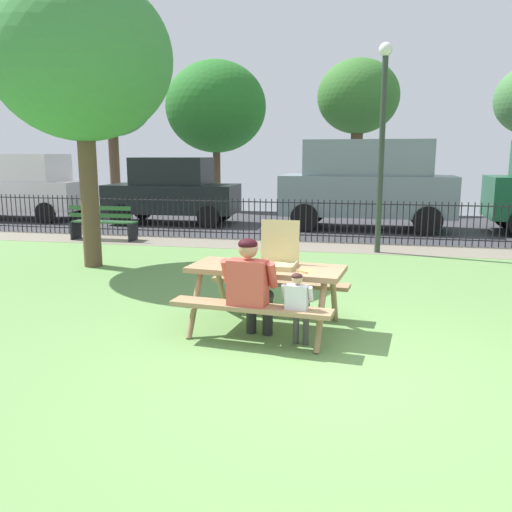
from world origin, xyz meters
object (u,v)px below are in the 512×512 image
Objects in this scene: child_at_table at (298,303)px; far_tree_left at (111,99)px; far_tree_midleft at (216,107)px; far_tree_center at (358,98)px; tree_midground_left at (81,59)px; picnic_table_foreground at (266,281)px; pizza_slice_on_table at (306,271)px; lamp_post_walkway at (382,128)px; parked_car_far_left at (15,185)px; parked_car_left at (173,190)px; park_bench_left at (103,223)px; adult_at_table at (251,285)px; parked_car_center at (367,182)px; pizza_box_open at (277,258)px.

far_tree_left reaches higher than child_at_table.
far_tree_midleft reaches higher than far_tree_center.
far_tree_left reaches higher than tree_midground_left.
picnic_table_foreground is 7.22× the size of pizza_slice_on_table.
lamp_post_walkway is at bearing 76.17° from picnic_table_foreground.
lamp_post_walkway is at bearing 81.34° from pizza_slice_on_table.
far_tree_center is at bearing 26.84° from parked_car_far_left.
park_bench_left is at bearing -98.67° from parked_car_left.
far_tree_center reaches higher than parked_car_left.
adult_at_table is 16.16m from far_tree_midleft.
adult_at_table is at bearing -58.67° from far_tree_left.
lamp_post_walkway reaches higher than pizza_slice_on_table.
child_at_table is 15.60m from far_tree_center.
park_bench_left is (-5.20, 5.82, -0.18)m from picnic_table_foreground.
parked_car_center is 8.41m from far_tree_midleft.
child_at_table is at bearing -62.32° from parked_car_left.
parked_car_center reaches higher than picnic_table_foreground.
parked_car_left is at bearing -88.09° from far_tree_midleft.
parked_car_left is at bearing -0.00° from parked_car_far_left.
far_tree_center is (0.13, 15.18, 3.59)m from child_at_table.
tree_midground_left reaches higher than adult_at_table.
far_tree_center is (0.59, 14.60, 3.51)m from picnic_table_foreground.
parked_car_center reaches higher than adult_at_table.
far_tree_left is at bearing 81.62° from parked_car_far_left.
tree_midground_left is at bearing 144.78° from pizza_slice_on_table.
parked_car_center is (-0.30, 3.71, -1.29)m from lamp_post_walkway.
picnic_table_foreground is 2.28× the size of child_at_table.
far_tree_left reaches higher than far_tree_center.
pizza_box_open reaches higher than adult_at_table.
pizza_slice_on_table is 0.23× the size of adult_at_table.
picnic_table_foreground is 10.34m from parked_car_left.
lamp_post_walkway reaches higher than pizza_box_open.
far_tree_midleft is (-0.18, 5.39, 2.88)m from parked_car_left.
adult_at_table is 0.25× the size of parked_car_center.
far_tree_center is (5.27, 5.39, 3.09)m from parked_car_left.
lamp_post_walkway is at bearing -55.68° from far_tree_midleft.
far_tree_left is at bearing 121.33° from adult_at_table.
parked_car_center is (5.74, -0.00, 0.29)m from parked_car_left.
adult_at_table reaches higher than park_bench_left.
pizza_slice_on_table is at bearing -18.16° from picnic_table_foreground.
adult_at_table is 0.74× the size of park_bench_left.
pizza_slice_on_table is at bearing 85.38° from child_at_table.
parked_car_center is at bearing 83.44° from picnic_table_foreground.
far_tree_midleft reaches higher than parked_car_left.
picnic_table_foreground is 0.34× the size of far_tree_midleft.
pizza_box_open is 0.12× the size of lamp_post_walkway.
pizza_slice_on_table is 6.10m from tree_midground_left.
child_at_table is 6.43m from tree_midground_left.
pizza_slice_on_table is 0.17× the size of park_bench_left.
far_tree_center is at bearing 94.98° from parked_car_center.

